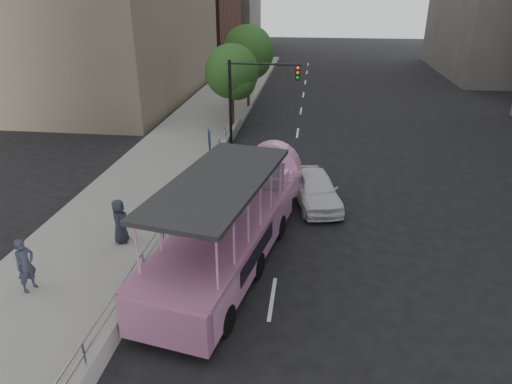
{
  "coord_description": "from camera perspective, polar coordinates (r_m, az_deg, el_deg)",
  "views": [
    {
      "loc": [
        1.98,
        -13.67,
        8.96
      ],
      "look_at": [
        0.04,
        1.46,
        2.08
      ],
      "focal_mm": 32.0,
      "sensor_mm": 36.0,
      "label": 1
    }
  ],
  "objects": [
    {
      "name": "car",
      "position": [
        20.5,
        7.45,
        0.42
      ],
      "size": [
        2.74,
        4.66,
        1.49
      ],
      "primitive_type": "imported",
      "rotation": [
        0.0,
        0.0,
        0.24
      ],
      "color": "white",
      "rests_on": "ground"
    },
    {
      "name": "sidewalk",
      "position": [
        26.41,
        -10.2,
        4.39
      ],
      "size": [
        5.5,
        80.0,
        0.3
      ],
      "primitive_type": "cube",
      "color": "gray",
      "rests_on": "ground"
    },
    {
      "name": "guardrail",
      "position": [
        18.24,
        -9.69,
        -1.48
      ],
      "size": [
        0.07,
        22.0,
        0.71
      ],
      "color": "silver",
      "rests_on": "kerb_wall"
    },
    {
      "name": "street_tree_far",
      "position": [
        36.25,
        -0.86,
        16.89
      ],
      "size": [
        3.97,
        3.97,
        6.45
      ],
      "color": "#3B261B",
      "rests_on": "ground"
    },
    {
      "name": "traffic_signal",
      "position": [
        26.98,
        -0.72,
        12.59
      ],
      "size": [
        4.2,
        0.32,
        5.2
      ],
      "color": "black",
      "rests_on": "ground"
    },
    {
      "name": "parking_sign",
      "position": [
        22.69,
        -5.8,
        5.39
      ],
      "size": [
        0.25,
        0.55,
        2.63
      ],
      "color": "black",
      "rests_on": "ground"
    },
    {
      "name": "pedestrian_far",
      "position": [
        17.42,
        -16.67,
        -3.49
      ],
      "size": [
        0.7,
        0.92,
        1.69
      ],
      "primitive_type": "imported",
      "rotation": [
        0.0,
        0.0,
        1.78
      ],
      "color": "#262B38",
      "rests_on": "sidewalk"
    },
    {
      "name": "street_tree_near",
      "position": [
        30.5,
        -2.88,
        14.53
      ],
      "size": [
        3.52,
        3.52,
        5.72
      ],
      "color": "#3B261B",
      "rests_on": "ground"
    },
    {
      "name": "duck_boat",
      "position": [
        16.29,
        -2.48,
        -3.75
      ],
      "size": [
        4.46,
        10.93,
        3.54
      ],
      "color": "black",
      "rests_on": "ground"
    },
    {
      "name": "pedestrian_near",
      "position": [
        15.78,
        -26.86,
        -8.15
      ],
      "size": [
        0.6,
        0.75,
        1.78
      ],
      "primitive_type": "imported",
      "rotation": [
        0.0,
        0.0,
        1.28
      ],
      "color": "#262B38",
      "rests_on": "sidewalk"
    },
    {
      "name": "ground",
      "position": [
        16.46,
        -0.8,
        -8.71
      ],
      "size": [
        160.0,
        160.0,
        0.0
      ],
      "primitive_type": "plane",
      "color": "black"
    },
    {
      "name": "kerb_wall",
      "position": [
        18.53,
        -9.55,
        -3.33
      ],
      "size": [
        0.24,
        30.0,
        0.36
      ],
      "primitive_type": "cube",
      "color": "#A3A39E",
      "rests_on": "sidewalk"
    }
  ]
}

